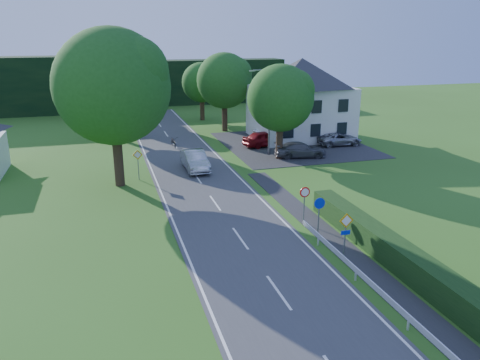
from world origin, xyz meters
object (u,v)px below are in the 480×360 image
object	(u,v)px
parked_car_silver_a	(274,132)
parked_car_grey	(300,150)
moving_car	(195,160)
parked_car_red	(265,139)
motorcycle	(174,142)
streetlight	(268,108)
parasol	(301,135)
parked_car_silver_b	(339,139)

from	to	relation	value
parked_car_silver_a	parked_car_grey	bearing A→B (deg)	164.04
moving_car	parked_car_red	size ratio (longest dim) A/B	1.07
motorcycle	streetlight	bearing A→B (deg)	-35.57
parked_car_grey	parasol	bearing A→B (deg)	-14.67
parked_car_silver_a	parked_car_silver_b	xyz separation A→B (m)	(5.44, -4.78, -0.12)
streetlight	motorcycle	size ratio (longest dim) A/B	3.90
motorcycle	moving_car	bearing A→B (deg)	-89.65
motorcycle	parked_car_red	distance (m)	9.31
streetlight	parked_car_red	distance (m)	4.78
parked_car_silver_a	parked_car_silver_b	distance (m)	7.24
parked_car_silver_a	parked_car_grey	distance (m)	8.13
motorcycle	parked_car_grey	bearing A→B (deg)	-37.36
parked_car_silver_a	parked_car_silver_b	world-z (taller)	parked_car_silver_a
motorcycle	parked_car_grey	distance (m)	13.04
parked_car_red	parked_car_silver_a	world-z (taller)	parked_car_red
streetlight	parasol	size ratio (longest dim) A/B	3.81
moving_car	parasol	world-z (taller)	parasol
streetlight	parked_car_silver_a	distance (m)	7.61
parked_car_red	parked_car_silver_a	xyz separation A→B (m)	(2.09, 3.01, -0.03)
parked_car_silver_a	parked_car_red	bearing A→B (deg)	132.13
parked_car_red	motorcycle	bearing A→B (deg)	64.85
parked_car_silver_a	parked_car_grey	world-z (taller)	parked_car_silver_a
parked_car_silver_a	parasol	xyz separation A→B (m)	(1.79, -3.38, 0.19)
parasol	moving_car	bearing A→B (deg)	-153.61
streetlight	parked_car_silver_b	distance (m)	9.24
moving_car	parked_car_grey	world-z (taller)	moving_car
parked_car_red	streetlight	bearing A→B (deg)	154.44
parked_car_grey	parked_car_silver_b	world-z (taller)	parked_car_grey
moving_car	parasol	distance (m)	13.90
streetlight	moving_car	xyz separation A→B (m)	(-7.76, -3.54, -3.61)
motorcycle	parasol	size ratio (longest dim) A/B	0.98
parked_car_red	parasol	world-z (taller)	parasol
motorcycle	parked_car_silver_a	xyz separation A→B (m)	(11.09, 0.66, 0.22)
streetlight	parasol	xyz separation A→B (m)	(4.69, 2.64, -3.48)
motorcycle	parked_car_silver_a	bearing A→B (deg)	0.98
moving_car	motorcycle	world-z (taller)	moving_car
moving_car	motorcycle	size ratio (longest dim) A/B	2.40
streetlight	parked_car_red	xyz separation A→B (m)	(0.81, 3.00, -3.64)
moving_car	parked_car_silver_b	distance (m)	16.79
parked_car_silver_b	parasol	xyz separation A→B (m)	(-3.65, 1.41, 0.31)
streetlight	parked_car_red	bearing A→B (deg)	74.96
motorcycle	parasol	distance (m)	13.17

